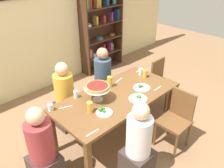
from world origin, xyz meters
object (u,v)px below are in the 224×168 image
Objects in this scene: water_glass_clear_near at (76,94)px; cutlery_fork_near at (158,88)px; water_glass_clear_far at (140,72)px; water_glass_clear_spare at (50,107)px; cutlery_knife_near at (119,80)px; cutlery_fork_far at (93,133)px; cutlery_knife_far at (66,107)px; salad_plate_far_diner at (103,112)px; diner_near_left at (138,149)px; dining_table at (117,100)px; beer_glass_amber_tall at (145,74)px; cutlery_spare_fork at (139,70)px; salad_plate_spare at (141,87)px; beer_glass_amber_spare at (110,82)px; diner_head_west at (43,155)px; chair_head_east at (162,80)px; beer_glass_amber_short at (90,107)px; diner_far_right at (103,82)px; diner_far_left at (65,101)px; chair_near_right at (177,117)px; deep_dish_pizza_stand at (97,88)px; bookshelf at (100,21)px; salad_plate_near_diner at (138,98)px.

water_glass_clear_near reaches higher than cutlery_fork_near.
water_glass_clear_spare is (-1.61, 0.18, -0.01)m from water_glass_clear_far.
cutlery_knife_near is 1.00× the size of cutlery_fork_far.
salad_plate_far_diner is at bearing 141.99° from cutlery_knife_far.
salad_plate_far_diner is at bearing 2.45° from diner_near_left.
cutlery_knife_near is 1.29m from cutlery_fork_far.
water_glass_clear_near is at bearing 140.54° from dining_table.
cutlery_fork_near is at bearing -108.91° from water_glass_clear_far.
cutlery_spare_fork is (0.13, 0.23, -0.06)m from beer_glass_amber_tall.
beer_glass_amber_tall is at bearing -10.32° from water_glass_clear_spare.
water_glass_clear_spare is at bearing 159.74° from salad_plate_spare.
beer_glass_amber_spare is at bearing 128.47° from cutlery_fork_near.
diner_head_west is 1.11m from diner_near_left.
cutlery_fork_far is at bearing 11.67° from chair_head_east.
beer_glass_amber_spare is at bearing -26.67° from diner_near_left.
water_glass_clear_near is at bearing 165.44° from beer_glass_amber_tall.
beer_glass_amber_short is 0.83× the size of cutlery_knife_far.
water_glass_clear_spare is at bearing 174.04° from beer_glass_amber_spare.
chair_head_east is (0.83, -0.70, -0.01)m from diner_far_right.
water_glass_clear_far is at bearing 151.12° from cutlery_knife_near.
diner_far_left reaches higher than water_glass_clear_spare.
chair_near_right is 6.57× the size of beer_glass_amber_tall.
diner_near_left is at bearing -66.40° from water_glass_clear_spare.
cutlery_fork_near is at bearing -46.62° from salad_plate_spare.
diner_near_left reaches higher than beer_glass_amber_tall.
cutlery_fork_far is at bearing -151.10° from salad_plate_far_diner.
deep_dish_pizza_stand reaches higher than chair_near_right.
water_glass_clear_far reaches higher than cutlery_knife_far.
diner_far_right reaches higher than salad_plate_far_diner.
beer_glass_amber_short reaches higher than chair_head_east.
chair_head_east reaches higher than cutlery_fork_near.
cutlery_knife_far is at bearing -66.79° from diner_far_right.
beer_glass_amber_tall is at bearing -16.73° from chair_near_right.
chair_near_right is (-1.03, -2.74, -0.68)m from bookshelf.
salad_plate_spare is 1.42× the size of cutlery_fork_near.
cutlery_fork_far is (-1.18, -1.11, 0.25)m from diner_far_right.
diner_far_right is 1.64m from cutlery_fork_far.
salad_plate_near_diner is 2.75× the size of water_glass_clear_spare.
deep_dish_pizza_stand is at bearing 7.54° from diner_head_west.
salad_plate_spare is at bearing -5.23° from beer_glass_amber_short.
water_glass_clear_spare is at bearing -4.34° from cutlery_knife_far.
salad_plate_near_diner is (-0.27, -1.03, 0.26)m from diner_far_right.
water_glass_clear_far is 1.60m from cutlery_fork_far.
cutlery_knife_near is (-0.13, 1.02, 0.26)m from chair_near_right.
chair_head_east reaches higher than water_glass_clear_near.
water_glass_clear_spare is (-1.02, 0.63, 0.03)m from salad_plate_near_diner.
salad_plate_near_diner reaches higher than cutlery_fork_near.
beer_glass_amber_tall is (1.97, 0.08, 0.31)m from diner_head_west.
beer_glass_amber_short is at bearing 174.77° from salad_plate_spare.
cutlery_fork_far is at bearing -18.16° from diner_far_left.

